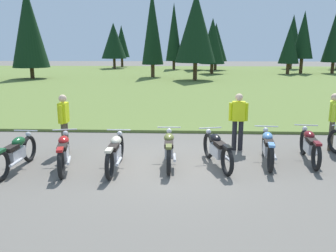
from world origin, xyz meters
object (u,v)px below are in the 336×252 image
at_px(motorcycle_red, 64,152).
at_px(rider_near_row_end, 333,118).
at_px(motorcycle_british_green, 16,153).
at_px(motorcycle_black, 217,149).
at_px(motorcycle_sky_blue, 268,147).
at_px(motorcycle_cream, 115,152).
at_px(motorcycle_olive, 169,149).
at_px(rider_with_back_turned, 64,120).
at_px(motorcycle_maroon, 310,146).
at_px(rider_checking_bike, 238,118).

distance_m(motorcycle_red, rider_near_row_end, 7.56).
relative_size(motorcycle_british_green, rider_near_row_end, 1.26).
bearing_deg(motorcycle_black, motorcycle_sky_blue, 11.12).
distance_m(motorcycle_cream, motorcycle_olive, 1.36).
relative_size(motorcycle_red, rider_near_row_end, 1.24).
bearing_deg(rider_with_back_turned, motorcycle_red, -72.96).
xyz_separation_m(motorcycle_sky_blue, rider_near_row_end, (2.14, 1.35, 0.51)).
relative_size(motorcycle_sky_blue, rider_near_row_end, 1.26).
bearing_deg(motorcycle_olive, motorcycle_maroon, 6.84).
relative_size(motorcycle_red, motorcycle_black, 1.00).
bearing_deg(motorcycle_red, motorcycle_olive, 8.35).
bearing_deg(rider_checking_bike, motorcycle_red, -158.01).
distance_m(motorcycle_british_green, motorcycle_black, 4.96).
bearing_deg(rider_near_row_end, rider_checking_bike, -176.83).
height_order(motorcycle_british_green, motorcycle_black, same).
distance_m(motorcycle_british_green, rider_with_back_turned, 1.77).
relative_size(motorcycle_red, motorcycle_cream, 0.98).
bearing_deg(rider_checking_bike, motorcycle_british_green, -160.54).
bearing_deg(motorcycle_british_green, rider_with_back_turned, 65.87).
bearing_deg(motorcycle_olive, motorcycle_british_green, -171.62).
height_order(motorcycle_maroon, rider_near_row_end, rider_near_row_end).
bearing_deg(motorcycle_british_green, motorcycle_black, 6.24).
relative_size(motorcycle_red, motorcycle_olive, 0.98).
bearing_deg(motorcycle_black, motorcycle_cream, -171.97).
relative_size(rider_near_row_end, rider_checking_bike, 1.00).
distance_m(motorcycle_olive, rider_checking_bike, 2.48).
relative_size(motorcycle_cream, motorcycle_black, 1.02).
bearing_deg(rider_near_row_end, motorcycle_sky_blue, -147.79).
bearing_deg(rider_checking_bike, motorcycle_sky_blue, -63.23).
bearing_deg(rider_checking_bike, motorcycle_cream, -150.84).
height_order(motorcycle_british_green, motorcycle_olive, same).
bearing_deg(motorcycle_british_green, motorcycle_olive, 8.38).
relative_size(motorcycle_british_green, motorcycle_maroon, 1.00).
bearing_deg(motorcycle_sky_blue, rider_with_back_turned, 172.33).
distance_m(rider_near_row_end, rider_checking_bike, 2.75).
bearing_deg(motorcycle_red, motorcycle_black, 5.58).
xyz_separation_m(motorcycle_british_green, motorcycle_cream, (2.40, 0.18, 0.00)).
height_order(motorcycle_olive, motorcycle_black, same).
bearing_deg(rider_near_row_end, motorcycle_red, -164.76).
bearing_deg(motorcycle_red, motorcycle_sky_blue, 7.03).
distance_m(motorcycle_olive, motorcycle_black, 1.22).
bearing_deg(motorcycle_sky_blue, motorcycle_black, -168.88).
bearing_deg(motorcycle_sky_blue, rider_near_row_end, 32.21).
xyz_separation_m(motorcycle_british_green, motorcycle_maroon, (7.39, 0.99, 0.00)).
height_order(motorcycle_cream, motorcycle_sky_blue, same).
bearing_deg(motorcycle_black, motorcycle_olive, 179.63).
distance_m(motorcycle_black, rider_with_back_turned, 4.38).
bearing_deg(rider_with_back_turned, motorcycle_sky_blue, -7.67).
relative_size(motorcycle_olive, motorcycle_sky_blue, 1.00).
relative_size(motorcycle_maroon, rider_checking_bike, 1.26).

